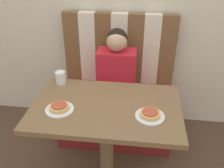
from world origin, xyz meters
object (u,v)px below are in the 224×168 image
(plate_left, at_px, (60,110))
(plate_right, at_px, (150,116))
(drinking_cup, at_px, (61,78))
(person, at_px, (117,64))
(pizza_left, at_px, (59,107))
(pizza_right, at_px, (150,114))

(plate_left, xyz_separation_m, plate_right, (0.57, 0.00, 0.00))
(plate_left, relative_size, drinking_cup, 1.90)
(person, bearing_deg, pizza_left, -111.26)
(pizza_right, relative_size, drinking_cup, 1.31)
(plate_left, bearing_deg, person, 68.74)
(pizza_left, bearing_deg, pizza_right, 0.00)
(pizza_right, bearing_deg, person, 111.26)
(pizza_right, bearing_deg, drinking_cup, 152.82)
(plate_right, height_order, drinking_cup, drinking_cup)
(plate_right, bearing_deg, pizza_right, 90.00)
(person, xyz_separation_m, plate_left, (-0.28, -0.73, 0.00))
(plate_left, height_order, pizza_left, pizza_left)
(person, distance_m, drinking_cup, 0.54)
(person, distance_m, plate_right, 0.78)
(person, height_order, plate_right, person)
(pizza_left, bearing_deg, person, 68.74)
(person, relative_size, pizza_left, 4.79)
(plate_left, height_order, drinking_cup, drinking_cup)
(plate_left, relative_size, pizza_right, 1.45)
(pizza_right, xyz_separation_m, drinking_cup, (-0.66, 0.34, 0.02))
(pizza_right, distance_m, drinking_cup, 0.74)
(plate_left, bearing_deg, pizza_right, 0.00)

